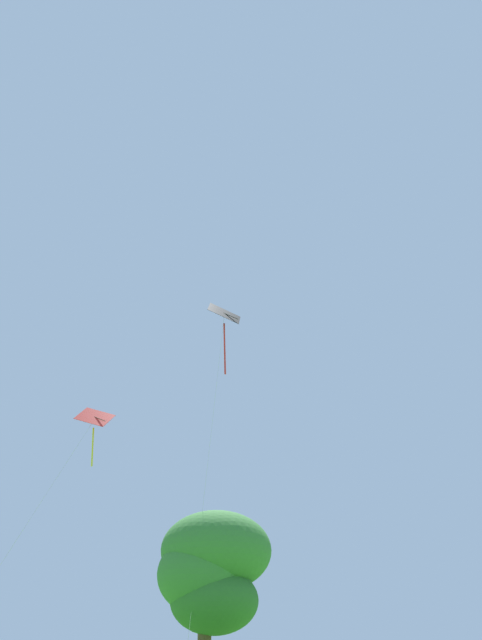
# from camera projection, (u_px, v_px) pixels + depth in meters

# --- Properties ---
(kite_red_high) EXTENTS (1.65, 9.49, 13.79)m
(kite_red_high) POSITION_uv_depth(u_px,v_px,m) (92.00, 428.00, 31.79)
(kite_red_high) COLOR red
(kite_red_high) RESTS_ON ground_plane
(kite_black_large) EXTENTS (2.10, 5.59, 24.15)m
(kite_black_large) POSITION_uv_depth(u_px,v_px,m) (224.00, 330.00, 42.49)
(kite_black_large) COLOR black
(kite_black_large) RESTS_ON ground_plane
(tree_right_cluster) EXTENTS (6.06, 6.07, 9.58)m
(tree_right_cluster) POSITION_uv_depth(u_px,v_px,m) (211.00, 569.00, 33.96)
(tree_right_cluster) COLOR brown
(tree_right_cluster) RESTS_ON ground_plane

